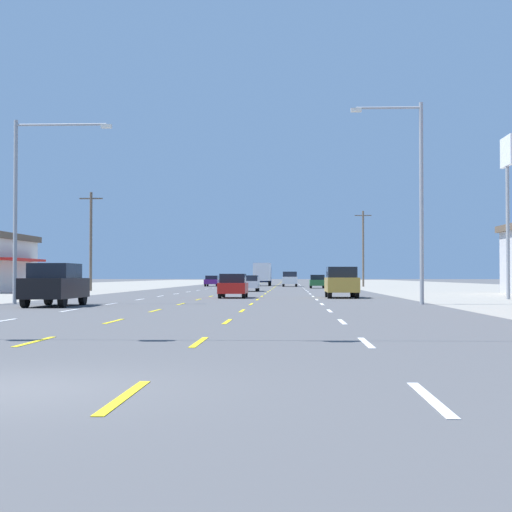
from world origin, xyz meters
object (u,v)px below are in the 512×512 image
hatchback_center_turn_near (233,286)px  suv_far_right_mid (341,282)px  streetlight_right_row_0 (415,189)px  hatchback_far_right_far (317,281)px  hatchback_far_left_distant_b (228,280)px  pole_sign_right_row_1 (507,174)px  suv_far_left_nearest (55,284)px  sedan_far_left_farthest (212,281)px  suv_inner_right_farther (290,279)px  sedan_center_turn_midfar (249,283)px  streetlight_left_row_0 (27,195)px  box_truck_center_turn_distant_a (262,273)px

hatchback_center_turn_near → suv_far_right_mid: (6.92, 0.59, 0.24)m
hatchback_center_turn_near → streetlight_right_row_0: size_ratio=0.39×
suv_far_right_mid → hatchback_far_right_far: 39.86m
hatchback_far_left_distant_b → pole_sign_right_row_1: (23.97, -90.90, 6.77)m
suv_far_left_nearest → streetlight_right_row_0: streetlight_right_row_0 is taller
sedan_far_left_farthest → streetlight_right_row_0: streetlight_right_row_0 is taller
hatchback_far_right_far → suv_inner_right_farther: bearing=102.8°
sedan_center_turn_midfar → suv_inner_right_farther: suv_inner_right_farther is taller
suv_far_left_nearest → streetlight_right_row_0: (17.02, 3.00, 4.67)m
suv_far_right_mid → suv_inner_right_farther: bearing=93.5°
suv_far_right_mid → sedan_far_left_farthest: size_ratio=1.09×
hatchback_far_left_distant_b → pole_sign_right_row_1: bearing=-75.2°
suv_inner_right_farther → streetlight_right_row_0: bearing=-84.6°
pole_sign_right_row_1 → streetlight_right_row_0: (-6.95, -8.92, -1.86)m
hatchback_far_right_far → hatchback_far_left_distant_b: same height
streetlight_left_row_0 → streetlight_right_row_0: streetlight_right_row_0 is taller
suv_far_right_mid → sedan_far_left_farthest: 57.62m
suv_far_left_nearest → streetlight_left_row_0: bearing=128.5°
streetlight_left_row_0 → sedan_far_left_farthest: bearing=87.7°
hatchback_center_turn_near → pole_sign_right_row_1: (16.72, -2.20, 6.77)m
sedan_center_turn_midfar → streetlight_right_row_0: (9.88, -32.78, 4.94)m
suv_inner_right_farther → hatchback_far_left_distant_b: suv_inner_right_farther is taller
hatchback_far_right_far → sedan_far_left_farthest: 21.11m
hatchback_far_left_distant_b → streetlight_right_row_0: streetlight_right_row_0 is taller
hatchback_far_right_far → box_truck_center_turn_distant_a: (-7.04, 21.88, 1.05)m
hatchback_far_right_far → suv_inner_right_farther: size_ratio=0.80×
hatchback_far_left_distant_b → sedan_far_left_farthest: bearing=-89.4°
suv_far_left_nearest → sedan_center_turn_midfar: bearing=78.7°
sedan_center_turn_midfar → suv_far_right_mid: bearing=-71.6°
hatchback_center_turn_near → box_truck_center_turn_distant_a: box_truck_center_turn_distant_a is taller
pole_sign_right_row_1 → streetlight_left_row_0: size_ratio=1.06×
suv_far_right_mid → streetlight_right_row_0: size_ratio=0.49×
pole_sign_right_row_1 → streetlight_left_row_0: pole_sign_right_row_1 is taller
sedan_center_turn_midfar → streetlight_left_row_0: streetlight_left_row_0 is taller
sedan_center_turn_midfar → hatchback_far_right_far: size_ratio=1.15×
suv_inner_right_farther → streetlight_right_row_0: size_ratio=0.49×
hatchback_center_turn_near → sedan_far_left_farthest: (-6.94, 56.52, -0.03)m
streetlight_left_row_0 → sedan_center_turn_midfar: bearing=73.8°
sedan_far_left_farthest → pole_sign_right_row_1: bearing=-68.1°
sedan_center_turn_midfar → box_truck_center_turn_distant_a: size_ratio=0.62×
suv_inner_right_farther → suv_far_right_mid: bearing=-86.5°
suv_far_right_mid → box_truck_center_turn_distant_a: bearing=96.7°
box_truck_center_turn_distant_a → streetlight_right_row_0: streetlight_right_row_0 is taller
hatchback_far_right_far → streetlight_right_row_0: streetlight_right_row_0 is taller
sedan_far_left_farthest → streetlight_left_row_0: bearing=-92.3°
suv_far_right_mid → sedan_center_turn_midfar: (-7.03, 21.07, -0.27)m
hatchback_far_left_distant_b → streetlight_right_row_0: 101.38m
suv_far_left_nearest → hatchback_far_right_far: bearing=75.6°
box_truck_center_turn_distant_a → sedan_center_turn_midfar: bearing=-89.8°
sedan_center_turn_midfar → pole_sign_right_row_1: 29.98m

